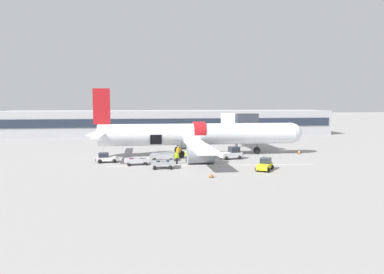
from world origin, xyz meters
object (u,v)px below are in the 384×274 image
object	(u,v)px
airplane	(196,135)
ground_crew_supervisor	(190,153)
baggage_cart_queued	(138,161)
ground_crew_driver	(178,152)
baggage_tug_mid	(232,154)
baggage_cart_loading	(163,157)
baggage_cart_empty	(163,164)
baggage_tug_rear	(265,165)
ground_crew_loader_a	(187,155)
ground_crew_loader_b	(177,157)
baggage_tug_lead	(106,158)

from	to	relation	value
airplane	ground_crew_supervisor	xyz separation A→B (m)	(-1.46, -3.82, -2.19)
airplane	baggage_cart_queued	world-z (taller)	airplane
ground_crew_driver	airplane	bearing A→B (deg)	46.32
baggage_tug_mid	ground_crew_supervisor	distance (m)	6.06
baggage_cart_loading	baggage_cart_empty	size ratio (longest dim) A/B	1.15
baggage_tug_rear	ground_crew_loader_a	distance (m)	11.25
ground_crew_supervisor	baggage_cart_empty	bearing A→B (deg)	-122.40
baggage_cart_empty	ground_crew_driver	distance (m)	7.60
ground_crew_loader_a	ground_crew_supervisor	xyz separation A→B (m)	(0.61, 1.75, 0.02)
ground_crew_driver	baggage_tug_rear	bearing A→B (deg)	-46.36
ground_crew_loader_a	baggage_tug_mid	bearing A→B (deg)	10.67
baggage_cart_queued	baggage_cart_empty	xyz separation A→B (m)	(3.13, -2.95, 0.03)
airplane	ground_crew_loader_b	world-z (taller)	airplane
airplane	ground_crew_loader_a	world-z (taller)	airplane
baggage_cart_loading	ground_crew_loader_b	world-z (taller)	ground_crew_loader_b
ground_crew_driver	baggage_cart_loading	bearing A→B (deg)	-147.26
baggage_cart_loading	baggage_cart_empty	bearing A→B (deg)	-92.75
baggage_tug_lead	baggage_cart_queued	xyz separation A→B (m)	(4.24, -2.58, -0.12)
airplane	baggage_tug_mid	size ratio (longest dim) A/B	10.12
baggage_tug_rear	baggage_cart_loading	world-z (taller)	baggage_tug_rear
ground_crew_loader_a	baggage_tug_lead	bearing A→B (deg)	175.65
baggage_tug_rear	ground_crew_loader_b	size ratio (longest dim) A/B	2.00
baggage_tug_rear	baggage_cart_empty	bearing A→B (deg)	167.25
airplane	baggage_cart_queued	size ratio (longest dim) A/B	8.13
baggage_tug_lead	baggage_cart_loading	size ratio (longest dim) A/B	0.68
baggage_tug_rear	baggage_cart_loading	bearing A→B (deg)	144.36
airplane	baggage_tug_mid	bearing A→B (deg)	-43.31
ground_crew_loader_a	ground_crew_driver	world-z (taller)	ground_crew_driver
ground_crew_loader_a	ground_crew_driver	xyz separation A→B (m)	(-0.93, 2.43, 0.14)
baggage_cart_queued	ground_crew_loader_b	bearing A→B (deg)	0.45
ground_crew_loader_b	ground_crew_driver	size ratio (longest dim) A/B	0.92
baggage_cart_loading	ground_crew_loader_a	size ratio (longest dim) A/B	2.72
baggage_cart_queued	ground_crew_driver	distance (m)	7.08
baggage_cart_empty	ground_crew_supervisor	xyz separation A→B (m)	(4.10, 6.46, 0.36)
baggage_tug_mid	ground_crew_driver	world-z (taller)	ground_crew_driver
baggage_tug_lead	baggage_cart_queued	bearing A→B (deg)	-31.33
airplane	baggage_tug_lead	size ratio (longest dim) A/B	11.43
ground_crew_loader_a	ground_crew_loader_b	size ratio (longest dim) A/B	0.93
baggage_tug_mid	baggage_cart_queued	xyz separation A→B (m)	(-13.26, -3.01, -0.29)
baggage_tug_mid	baggage_tug_rear	distance (m)	8.85
ground_crew_loader_b	ground_crew_supervisor	distance (m)	4.08
baggage_cart_queued	ground_crew_loader_a	size ratio (longest dim) A/B	2.59
baggage_cart_queued	ground_crew_driver	size ratio (longest dim) A/B	2.23
ground_crew_loader_a	baggage_tug_rear	bearing A→B (deg)	-41.24
ground_crew_loader_b	ground_crew_supervisor	xyz separation A→B (m)	(2.16, 3.46, -0.04)
baggage_tug_lead	baggage_cart_empty	distance (m)	9.22
baggage_tug_lead	baggage_cart_queued	distance (m)	4.97
ground_crew_driver	baggage_cart_queued	bearing A→B (deg)	-143.66
baggage_tug_lead	ground_crew_loader_b	bearing A→B (deg)	-15.29
baggage_tug_mid	baggage_cart_loading	bearing A→B (deg)	-178.27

